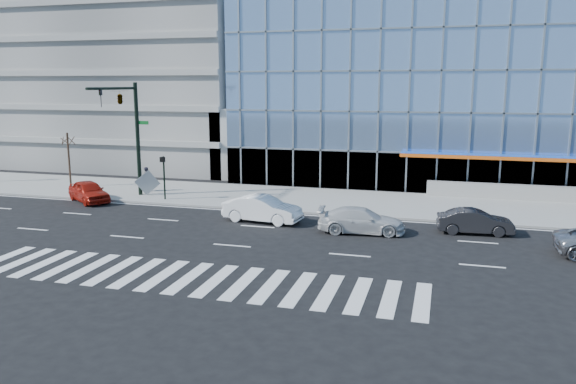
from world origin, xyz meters
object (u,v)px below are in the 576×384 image
(street_tree_near, at_px, (68,140))
(red_sedan, at_px, (89,191))
(white_sedan, at_px, (262,209))
(pedestrian, at_px, (147,179))
(ped_signal_post, at_px, (164,171))
(traffic_signal, at_px, (125,112))
(tilted_panel, at_px, (147,183))
(dark_sedan, at_px, (475,222))
(white_suv, at_px, (361,220))

(street_tree_near, xyz_separation_m, red_sedan, (4.51, -4.08, -3.05))
(white_sedan, distance_m, pedestrian, 12.70)
(ped_signal_post, distance_m, street_tree_near, 9.97)
(ped_signal_post, distance_m, white_sedan, 9.30)
(traffic_signal, distance_m, tilted_panel, 5.32)
(traffic_signal, xyz_separation_m, pedestrian, (-0.20, 2.81, -5.11))
(red_sedan, xyz_separation_m, tilted_panel, (3.11, 2.54, 0.33))
(white_sedan, bearing_deg, red_sedan, 87.58)
(dark_sedan, bearing_deg, ped_signal_post, 76.58)
(traffic_signal, bearing_deg, red_sedan, -155.12)
(street_tree_near, height_order, white_suv, street_tree_near)
(dark_sedan, bearing_deg, street_tree_near, 74.55)
(ped_signal_post, relative_size, street_tree_near, 0.71)
(ped_signal_post, relative_size, red_sedan, 0.70)
(ped_signal_post, xyz_separation_m, white_sedan, (8.41, -3.73, -1.37))
(tilted_panel, bearing_deg, white_suv, -49.89)
(ped_signal_post, relative_size, white_sedan, 0.64)
(ped_signal_post, height_order, street_tree_near, street_tree_near)
(white_sedan, relative_size, dark_sedan, 1.16)
(dark_sedan, relative_size, pedestrian, 2.23)
(ped_signal_post, height_order, tilted_panel, ped_signal_post)
(white_suv, distance_m, tilted_panel, 17.24)
(pedestrian, xyz_separation_m, tilted_panel, (0.82, -1.42, 0.01))
(street_tree_near, xyz_separation_m, dark_sedan, (29.91, -5.70, -3.11))
(ped_signal_post, height_order, red_sedan, ped_signal_post)
(traffic_signal, relative_size, tilted_panel, 6.15)
(street_tree_near, relative_size, pedestrian, 2.34)
(ped_signal_post, xyz_separation_m, tilted_panel, (-1.88, 1.02, -1.08))
(red_sedan, bearing_deg, street_tree_near, 82.82)
(red_sedan, bearing_deg, tilted_panel, -15.75)
(dark_sedan, xyz_separation_m, red_sedan, (-25.39, 1.62, 0.07))
(traffic_signal, bearing_deg, street_tree_near, 157.29)
(street_tree_near, relative_size, white_suv, 0.89)
(white_suv, distance_m, white_sedan, 6.07)
(pedestrian, bearing_deg, dark_sedan, -105.15)
(tilted_panel, bearing_deg, traffic_signal, -144.82)
(traffic_signal, relative_size, ped_signal_post, 2.67)
(ped_signal_post, xyz_separation_m, pedestrian, (-2.69, 2.44, -1.09))
(street_tree_near, relative_size, red_sedan, 0.99)
(traffic_signal, bearing_deg, white_sedan, -17.11)
(street_tree_near, xyz_separation_m, white_sedan, (17.91, -6.29, -3.01))
(red_sedan, bearing_deg, white_sedan, -64.37)
(white_sedan, relative_size, pedestrian, 2.59)
(street_tree_near, height_order, tilted_panel, street_tree_near)
(ped_signal_post, height_order, white_suv, ped_signal_post)
(pedestrian, relative_size, tilted_panel, 1.39)
(street_tree_near, height_order, dark_sedan, street_tree_near)
(pedestrian, bearing_deg, ped_signal_post, -133.74)
(white_sedan, bearing_deg, traffic_signal, 79.81)
(white_sedan, height_order, tilted_panel, tilted_panel)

